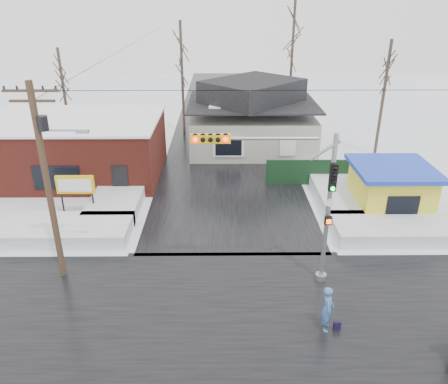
{
  "coord_description": "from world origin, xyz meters",
  "views": [
    {
      "loc": [
        -0.6,
        -13.62,
        12.05
      ],
      "look_at": [
        -0.44,
        6.21,
        3.0
      ],
      "focal_mm": 35.0,
      "sensor_mm": 36.0,
      "label": 1
    }
  ],
  "objects_px": {
    "pedestrian": "(328,309)",
    "utility_pole": "(47,174)",
    "traffic_signal": "(293,190)",
    "kiosk": "(390,188)",
    "marquee_sign": "(75,186)"
  },
  "relations": [
    {
      "from": "pedestrian",
      "to": "utility_pole",
      "type": "bearing_deg",
      "value": 83.91
    },
    {
      "from": "traffic_signal",
      "to": "pedestrian",
      "type": "relative_size",
      "value": 3.6
    },
    {
      "from": "traffic_signal",
      "to": "utility_pole",
      "type": "relative_size",
      "value": 0.78
    },
    {
      "from": "traffic_signal",
      "to": "pedestrian",
      "type": "height_order",
      "value": "traffic_signal"
    },
    {
      "from": "traffic_signal",
      "to": "utility_pole",
      "type": "xyz_separation_m",
      "value": [
        -10.36,
        0.53,
        0.57
      ]
    },
    {
      "from": "traffic_signal",
      "to": "utility_pole",
      "type": "distance_m",
      "value": 10.39
    },
    {
      "from": "kiosk",
      "to": "pedestrian",
      "type": "bearing_deg",
      "value": -120.34
    },
    {
      "from": "kiosk",
      "to": "utility_pole",
      "type": "bearing_deg",
      "value": -159.56
    },
    {
      "from": "traffic_signal",
      "to": "marquee_sign",
      "type": "distance_m",
      "value": 13.42
    },
    {
      "from": "kiosk",
      "to": "pedestrian",
      "type": "distance_m",
      "value": 11.88
    },
    {
      "from": "marquee_sign",
      "to": "kiosk",
      "type": "distance_m",
      "value": 18.51
    },
    {
      "from": "utility_pole",
      "to": "kiosk",
      "type": "xyz_separation_m",
      "value": [
        17.43,
        6.49,
        -3.65
      ]
    },
    {
      "from": "utility_pole",
      "to": "kiosk",
      "type": "relative_size",
      "value": 1.96
    },
    {
      "from": "traffic_signal",
      "to": "utility_pole",
      "type": "bearing_deg",
      "value": 177.05
    },
    {
      "from": "utility_pole",
      "to": "kiosk",
      "type": "height_order",
      "value": "utility_pole"
    }
  ]
}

